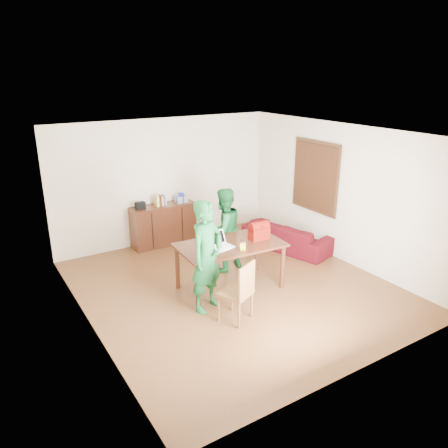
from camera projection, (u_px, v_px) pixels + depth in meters
room at (231, 215)px, 7.42m from camera, size 5.20×5.70×2.90m
table at (230, 250)px, 7.48m from camera, size 1.85×1.12×0.84m
chair at (236, 303)px, 6.65m from camera, size 0.58×0.57×0.97m
person_near at (207, 256)px, 6.77m from camera, size 0.78×0.65×1.81m
person_far at (224, 230)px, 8.17m from camera, size 0.86×0.71×1.61m
laptop at (223, 245)px, 7.26m from camera, size 0.39×0.30×0.25m
bananas at (243, 249)px, 7.14m from camera, size 0.15×0.10×0.05m
bottle at (242, 245)px, 7.17m from camera, size 0.06×0.06×0.17m
red_bag at (259, 232)px, 7.61m from camera, size 0.35×0.22×0.25m
sofa at (287, 236)px, 9.34m from camera, size 1.28×2.07×0.56m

